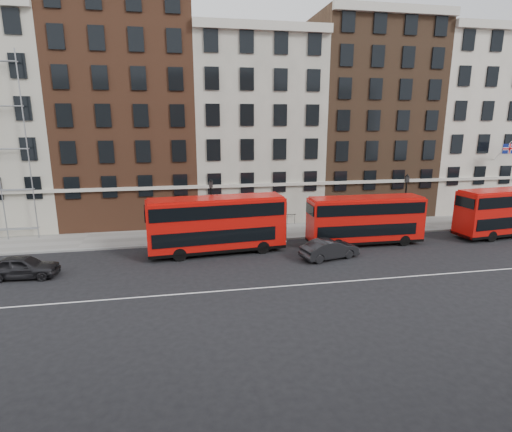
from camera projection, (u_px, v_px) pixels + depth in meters
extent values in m
plane|color=black|center=(301.00, 273.00, 27.74)|extent=(120.00, 120.00, 0.00)
cube|color=gray|center=(268.00, 232.00, 37.76)|extent=(80.00, 5.00, 0.15)
cube|color=gray|center=(274.00, 239.00, 35.37)|extent=(80.00, 0.30, 0.16)
cube|color=white|center=(310.00, 284.00, 25.83)|extent=(70.00, 0.12, 0.01)
cube|color=brown|center=(129.00, 114.00, 40.09)|extent=(12.80, 10.00, 22.00)
cube|color=#A09D8D|center=(254.00, 129.00, 42.74)|extent=(12.80, 10.00, 19.00)
cube|color=beige|center=(265.00, 25.00, 35.60)|extent=(12.80, 0.50, 0.80)
cube|color=brown|center=(366.00, 119.00, 44.80)|extent=(12.80, 10.00, 21.00)
cube|color=beige|center=(398.00, 8.00, 37.44)|extent=(12.80, 0.50, 0.80)
cube|color=#BEB6A4|center=(466.00, 123.00, 47.22)|extent=(12.80, 10.00, 20.00)
cube|color=red|center=(217.00, 224.00, 31.41)|extent=(10.90, 3.46, 4.03)
cube|color=black|center=(217.00, 247.00, 31.85)|extent=(10.90, 3.50, 0.25)
cube|color=black|center=(213.00, 233.00, 31.49)|extent=(9.68, 3.44, 1.07)
cube|color=black|center=(216.00, 209.00, 31.12)|extent=(10.50, 3.51, 1.02)
cube|color=red|center=(216.00, 198.00, 30.93)|extent=(10.58, 3.23, 0.18)
cube|color=black|center=(281.00, 229.00, 33.00)|extent=(0.27, 2.24, 1.33)
cube|color=black|center=(282.00, 216.00, 32.75)|extent=(0.25, 1.94, 0.43)
cylinder|color=black|center=(263.00, 247.00, 31.68)|extent=(1.04, 0.37, 1.02)
cylinder|color=black|center=(255.00, 239.00, 33.82)|extent=(1.04, 0.37, 1.02)
cylinder|color=black|center=(180.00, 255.00, 29.97)|extent=(1.04, 0.37, 1.02)
cylinder|color=black|center=(177.00, 246.00, 32.12)|extent=(1.04, 0.37, 1.02)
cube|color=red|center=(365.00, 220.00, 33.72)|extent=(9.77, 2.42, 3.67)
cube|color=black|center=(364.00, 239.00, 34.12)|extent=(9.77, 2.46, 0.22)
cube|color=black|center=(362.00, 227.00, 33.82)|extent=(8.66, 2.49, 0.97)
cube|color=black|center=(366.00, 207.00, 33.46)|extent=(9.40, 2.49, 0.93)
cube|color=red|center=(367.00, 198.00, 33.28)|extent=(9.49, 2.23, 0.17)
cube|color=black|center=(418.00, 225.00, 34.72)|extent=(0.10, 2.04, 1.21)
cube|color=black|center=(419.00, 214.00, 34.49)|extent=(0.09, 1.76, 0.39)
cylinder|color=black|center=(404.00, 241.00, 33.65)|extent=(0.93, 0.27, 0.93)
cylinder|color=black|center=(392.00, 234.00, 35.65)|extent=(0.93, 0.27, 0.93)
cylinder|color=black|center=(338.00, 244.00, 32.65)|extent=(0.93, 0.27, 0.93)
cylinder|color=black|center=(329.00, 237.00, 34.64)|extent=(0.93, 0.27, 0.93)
cube|color=red|center=(510.00, 211.00, 36.22)|extent=(10.56, 3.59, 3.89)
cube|color=black|center=(507.00, 231.00, 36.64)|extent=(10.56, 3.63, 0.24)
cube|color=black|center=(506.00, 219.00, 36.29)|extent=(9.39, 3.53, 1.04)
cube|color=black|center=(512.00, 198.00, 35.94)|extent=(10.18, 3.62, 0.99)
cylinder|color=black|center=(491.00, 236.00, 34.77)|extent=(1.01, 0.38, 0.99)
cylinder|color=black|center=(471.00, 230.00, 36.82)|extent=(1.01, 0.38, 0.99)
imported|color=black|center=(23.00, 267.00, 26.74)|extent=(4.69, 2.16, 1.56)
imported|color=black|center=(330.00, 249.00, 30.51)|extent=(4.83, 2.68, 1.51)
cylinder|color=black|center=(212.00, 213.00, 34.83)|extent=(0.14, 0.14, 4.60)
cylinder|color=black|center=(212.00, 235.00, 35.29)|extent=(0.32, 0.32, 0.60)
cube|color=#262626|center=(211.00, 184.00, 34.23)|extent=(0.32, 0.32, 0.55)
cone|color=black|center=(211.00, 180.00, 34.15)|extent=(0.44, 0.44, 0.25)
cylinder|color=black|center=(405.00, 206.00, 37.85)|extent=(0.14, 0.14, 4.60)
cylinder|color=black|center=(403.00, 226.00, 38.32)|extent=(0.32, 0.32, 0.60)
cube|color=#262626|center=(407.00, 179.00, 37.26)|extent=(0.32, 0.32, 0.55)
cone|color=black|center=(407.00, 175.00, 37.18)|extent=(0.44, 0.44, 0.25)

